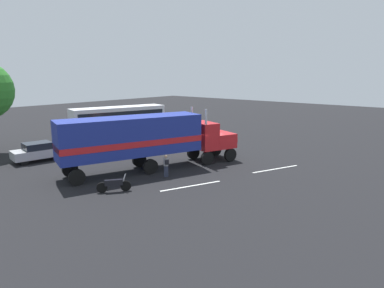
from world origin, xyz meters
TOP-DOWN VIEW (x-y plane):
  - ground_plane at (0.00, 0.00)m, footprint 120.00×120.00m
  - lane_stripe_near at (-5.81, -3.50)m, footprint 4.14×1.81m
  - lane_stripe_mid at (1.48, -5.88)m, footprint 4.14×1.79m
  - semi_truck at (-5.13, 1.59)m, footprint 14.16×7.15m
  - person_bystander at (-5.43, -0.83)m, footprint 0.42×0.48m
  - parked_bus at (2.78, 14.91)m, footprint 11.29×5.23m
  - parked_car at (-8.96, 10.61)m, footprint 4.62×2.45m
  - motorcycle at (-9.74, -0.53)m, footprint 1.75×1.34m

SIDE VIEW (x-z plane):
  - ground_plane at x=0.00m, z-range 0.00..0.00m
  - lane_stripe_near at x=-5.81m, z-range 0.00..0.01m
  - lane_stripe_mid at x=1.48m, z-range 0.00..0.01m
  - motorcycle at x=-9.74m, z-range -0.08..1.04m
  - parked_car at x=-8.96m, z-range 0.02..1.59m
  - person_bystander at x=-5.43m, z-range 0.08..1.71m
  - parked_bus at x=2.78m, z-range 0.37..3.77m
  - semi_truck at x=-5.13m, z-range 0.27..4.77m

